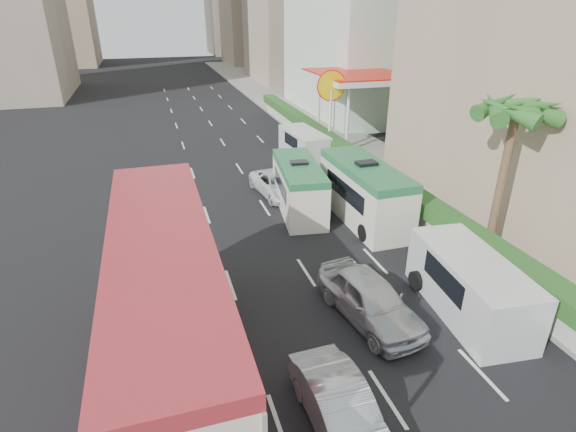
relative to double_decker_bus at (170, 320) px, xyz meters
name	(u,v)px	position (x,y,z in m)	size (l,w,h in m)	color
ground_plane	(368,349)	(6.00, 0.00, -2.53)	(200.00, 200.00, 0.00)	black
double_decker_bus	(170,320)	(0.00, 0.00, 0.00)	(2.50, 11.00, 5.06)	#AD2931
car_silver_lane_a	(340,428)	(3.92, -2.53, -2.53)	(1.46, 4.19, 1.38)	silver
car_silver_lane_b	(368,317)	(6.72, 1.49, -2.53)	(1.93, 4.80, 1.64)	silver
van_asset	(278,195)	(6.84, 13.62, -2.53)	(2.16, 4.68, 1.30)	silver
minibus_near	(299,187)	(7.31, 11.19, -1.21)	(1.98, 5.95, 2.64)	silver
minibus_far	(364,193)	(10.14, 9.10, -1.04)	(2.24, 6.71, 2.98)	silver
panel_van_near	(469,285)	(10.29, 0.83, -1.44)	(2.17, 5.43, 2.17)	silver
panel_van_far	(304,145)	(10.59, 19.89, -1.51)	(2.04, 5.09, 2.04)	silver
sidewalk	(333,136)	(15.00, 25.00, -2.44)	(6.00, 120.00, 0.18)	#99968C
kerb_wall	(359,173)	(12.20, 14.00, -1.85)	(0.30, 44.00, 1.00)	silver
hedge	(360,160)	(12.20, 14.00, -1.00)	(1.10, 44.00, 0.70)	#2D6626
palm_tree	(501,185)	(13.80, 4.00, 0.85)	(0.36, 0.36, 6.40)	brown
shell_station	(355,108)	(16.00, 23.00, 0.22)	(6.50, 8.00, 5.50)	silver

